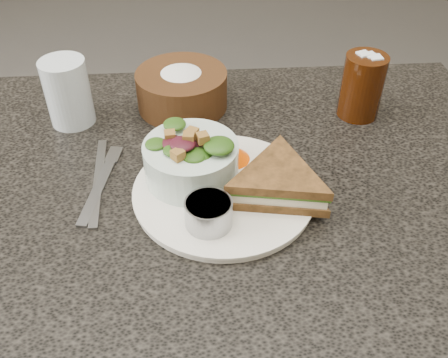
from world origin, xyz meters
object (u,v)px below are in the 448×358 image
cola_glass (363,83)px  dinner_plate (224,192)px  bread_basket (182,84)px  salad_bowl (191,155)px  water_glass (68,92)px  sandwich (278,182)px  dining_table (214,324)px  dressing_ramekin (209,213)px

cola_glass → dinner_plate: bearing=-141.7°
bread_basket → cola_glass: 0.32m
salad_bowl → water_glass: bearing=138.7°
dinner_plate → cola_glass: cola_glass is taller
sandwich → dinner_plate: bearing=177.3°
salad_bowl → cola_glass: size_ratio=1.11×
dining_table → bread_basket: size_ratio=6.17×
dining_table → cola_glass: 0.54m
dressing_ramekin → water_glass: (-0.23, 0.28, 0.03)m
dressing_ramekin → bread_basket: bearing=96.1°
dining_table → cola_glass: size_ratio=8.04×
salad_bowl → water_glass: 0.27m
dinner_plate → cola_glass: bearing=38.3°
dinner_plate → salad_bowl: bearing=145.6°
sandwich → salad_bowl: salad_bowl is taller
bread_basket → dressing_ramekin: bearing=-83.9°
dinner_plate → water_glass: water_glass is taller
dinner_plate → dressing_ramekin: bearing=-110.1°
dinner_plate → bread_basket: bread_basket is taller
dinner_plate → sandwich: sandwich is taller
dinner_plate → bread_basket: 0.26m
dinner_plate → dressing_ramekin: 0.08m
dinner_plate → bread_basket: size_ratio=1.62×
dressing_ramekin → water_glass: 0.36m
dinner_plate → bread_basket: bearing=103.4°
dinner_plate → dressing_ramekin: size_ratio=4.09×
dressing_ramekin → dinner_plate: bearing=69.9°
salad_bowl → bread_basket: bearing=93.4°
dining_table → salad_bowl: size_ratio=7.23×
sandwich → water_glass: water_glass is taller
sandwich → cola_glass: 0.28m
dressing_ramekin → water_glass: size_ratio=0.56×
dining_table → salad_bowl: 0.43m
dressing_ramekin → bread_basket: size_ratio=0.39×
dining_table → bread_basket: 0.48m
dinner_plate → salad_bowl: 0.07m
bread_basket → cola_glass: (0.31, -0.05, 0.02)m
bread_basket → dining_table: bearing=-79.3°
salad_bowl → sandwich: bearing=-21.7°
dining_table → cola_glass: bearing=32.1°
dressing_ramekin → water_glass: water_glass is taller
dining_table → dressing_ramekin: (-0.01, -0.10, 0.41)m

